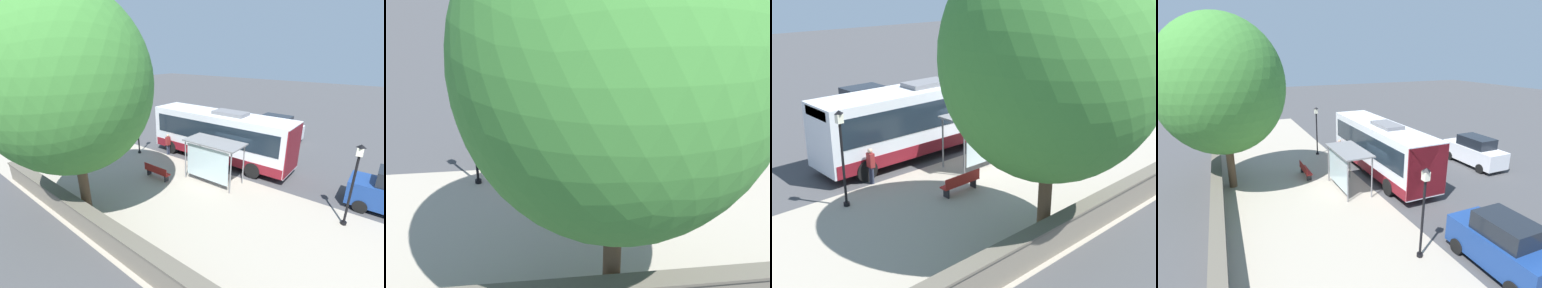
# 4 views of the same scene
# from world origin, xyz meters

# --- Properties ---
(ground_plane) EXTENTS (120.00, 120.00, 0.00)m
(ground_plane) POSITION_xyz_m (0.00, 0.00, 0.00)
(ground_plane) COLOR #424244
(ground_plane) RESTS_ON ground
(sidewalk_plaza) EXTENTS (9.00, 44.00, 0.02)m
(sidewalk_plaza) POSITION_xyz_m (-4.50, 0.00, 0.01)
(sidewalk_plaza) COLOR #9E9384
(sidewalk_plaza) RESTS_ON ground
(bus) EXTENTS (2.60, 10.21, 3.65)m
(bus) POSITION_xyz_m (1.65, 1.75, 1.89)
(bus) COLOR silver
(bus) RESTS_ON ground
(bus_shelter) EXTENTS (1.76, 3.42, 2.51)m
(bus_shelter) POSITION_xyz_m (-1.44, 0.28, 2.09)
(bus_shelter) COLOR slate
(bus_shelter) RESTS_ON ground
(pedestrian) EXTENTS (0.34, 0.22, 1.62)m
(pedestrian) POSITION_xyz_m (0.10, 5.32, 0.94)
(pedestrian) COLOR #2D3347
(pedestrian) RESTS_ON ground
(bench) EXTENTS (0.40, 1.87, 0.88)m
(bench) POSITION_xyz_m (-3.22, 3.14, 0.48)
(bench) COLOR maroon
(bench) RESTS_ON ground
(street_lamp_near) EXTENTS (0.28, 0.28, 3.88)m
(street_lamp_near) POSITION_xyz_m (-1.09, 7.23, 2.31)
(street_lamp_near) COLOR black
(street_lamp_near) RESTS_ON ground
(shade_tree) EXTENTS (7.09, 7.09, 10.05)m
(shade_tree) POSITION_xyz_m (-7.70, 3.39, 6.14)
(shade_tree) COLOR brown
(shade_tree) RESTS_ON ground
(parked_car_far_lane) EXTENTS (1.92, 4.61, 2.13)m
(parked_car_far_lane) POSITION_xyz_m (8.79, 0.49, 1.03)
(parked_car_far_lane) COLOR silver
(parked_car_far_lane) RESTS_ON ground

